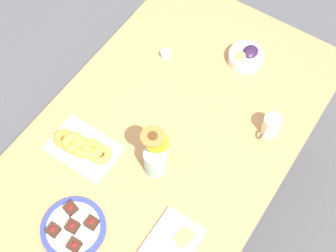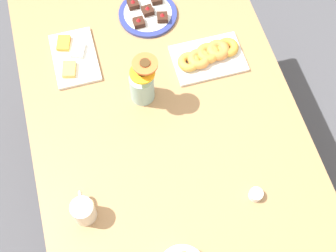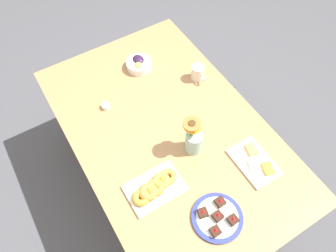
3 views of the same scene
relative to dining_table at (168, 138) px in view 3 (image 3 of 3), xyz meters
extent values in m
plane|color=#4C4C51|center=(0.00, 0.00, -0.65)|extent=(6.00, 6.00, 0.00)
cube|color=#A87A4C|center=(0.00, 0.00, 0.07)|extent=(1.60, 1.00, 0.04)
cube|color=#A87A4C|center=(-0.72, -0.42, -0.30)|extent=(0.07, 0.07, 0.70)
cube|color=#A87A4C|center=(-0.72, 0.42, -0.30)|extent=(0.07, 0.07, 0.70)
cube|color=#A87A4C|center=(0.72, 0.42, -0.30)|extent=(0.07, 0.07, 0.70)
cylinder|color=silver|center=(-0.23, 0.35, 0.13)|extent=(0.08, 0.08, 0.10)
cylinder|color=brown|center=(-0.23, 0.35, 0.18)|extent=(0.07, 0.07, 0.00)
torus|color=silver|center=(-0.18, 0.35, 0.13)|extent=(0.05, 0.01, 0.05)
cylinder|color=white|center=(-0.50, 0.09, 0.11)|extent=(0.16, 0.16, 0.05)
ellipsoid|color=#2D1938|center=(-0.52, 0.10, 0.13)|extent=(0.09, 0.07, 0.04)
ellipsoid|color=#9EC14C|center=(-0.47, 0.07, 0.13)|extent=(0.05, 0.05, 0.04)
cube|color=white|center=(0.41, 0.27, 0.09)|extent=(0.26, 0.17, 0.01)
cube|color=#EFB74C|center=(0.35, 0.30, 0.11)|extent=(0.08, 0.06, 0.02)
cube|color=white|center=(0.43, 0.25, 0.11)|extent=(0.08, 0.07, 0.02)
cube|color=orange|center=(0.48, 0.30, 0.11)|extent=(0.08, 0.07, 0.02)
cube|color=white|center=(0.26, -0.24, 0.09)|extent=(0.19, 0.28, 0.01)
torus|color=gold|center=(0.28, -0.32, 0.12)|extent=(0.11, 0.11, 0.03)
torus|color=orange|center=(0.27, -0.28, 0.12)|extent=(0.12, 0.12, 0.04)
torus|color=orange|center=(0.27, -0.24, 0.12)|extent=(0.11, 0.11, 0.04)
torus|color=#D6863B|center=(0.25, -0.19, 0.12)|extent=(0.12, 0.12, 0.04)
torus|color=gold|center=(0.25, -0.15, 0.12)|extent=(0.12, 0.12, 0.03)
cylinder|color=white|center=(-0.32, -0.23, 0.10)|extent=(0.05, 0.05, 0.03)
cylinder|color=#C68923|center=(-0.32, -0.23, 0.11)|extent=(0.04, 0.04, 0.01)
cylinder|color=navy|center=(0.54, -0.06, 0.09)|extent=(0.24, 0.24, 0.01)
cylinder|color=white|center=(0.54, -0.06, 0.09)|extent=(0.20, 0.20, 0.01)
cube|color=#381E14|center=(0.49, -0.01, 0.11)|extent=(0.05, 0.05, 0.02)
cone|color=red|center=(0.49, -0.01, 0.13)|extent=(0.02, 0.02, 0.01)
cube|color=#381E14|center=(0.59, -0.01, 0.11)|extent=(0.05, 0.05, 0.02)
cone|color=red|center=(0.59, -0.01, 0.13)|extent=(0.02, 0.02, 0.01)
cube|color=#381E14|center=(0.49, -0.11, 0.11)|extent=(0.05, 0.05, 0.02)
cone|color=red|center=(0.49, -0.11, 0.13)|extent=(0.02, 0.02, 0.01)
cube|color=#381E14|center=(0.59, -0.11, 0.11)|extent=(0.04, 0.04, 0.02)
cone|color=red|center=(0.59, -0.11, 0.13)|extent=(0.02, 0.02, 0.01)
cube|color=#381E14|center=(0.54, -0.06, 0.11)|extent=(0.05, 0.05, 0.02)
cone|color=red|center=(0.54, -0.06, 0.13)|extent=(0.02, 0.02, 0.01)
cylinder|color=#99C1B7|center=(0.17, 0.05, 0.15)|extent=(0.09, 0.09, 0.13)
cylinder|color=#3D702D|center=(0.16, 0.04, 0.26)|extent=(0.01, 0.01, 0.10)
cylinder|color=orange|center=(0.16, 0.04, 0.32)|extent=(0.09, 0.09, 0.01)
cylinder|color=#472D14|center=(0.16, 0.04, 0.32)|extent=(0.04, 0.04, 0.01)
cylinder|color=#3D702D|center=(0.15, 0.05, 0.24)|extent=(0.01, 0.01, 0.06)
cylinder|color=yellow|center=(0.15, 0.05, 0.28)|extent=(0.09, 0.09, 0.01)
cylinder|color=#472D14|center=(0.15, 0.05, 0.28)|extent=(0.04, 0.04, 0.01)
camera|label=1|loc=(0.78, 0.52, 1.79)|focal=50.00mm
camera|label=2|loc=(-0.72, 0.20, 1.64)|focal=50.00mm
camera|label=3|loc=(0.83, -0.51, 1.61)|focal=35.00mm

